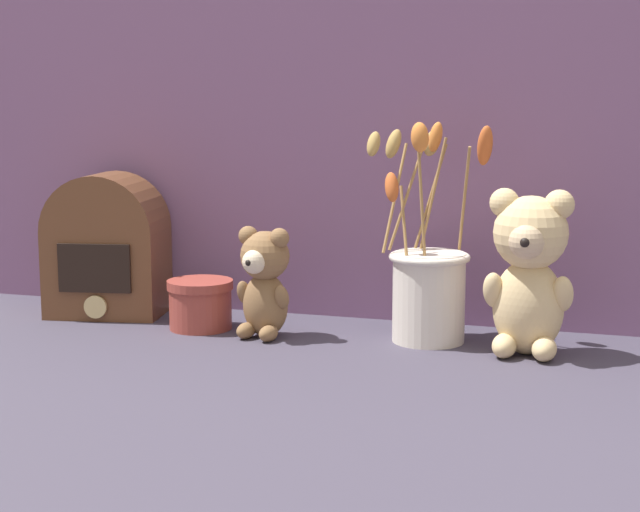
{
  "coord_description": "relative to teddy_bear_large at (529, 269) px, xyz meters",
  "views": [
    {
      "loc": [
        0.42,
        -1.33,
        0.35
      ],
      "look_at": [
        0.0,
        0.02,
        0.12
      ],
      "focal_mm": 55.0,
      "sensor_mm": 36.0,
      "label": 1
    }
  ],
  "objects": [
    {
      "name": "teddy_bear_medium",
      "position": [
        -0.38,
        -0.01,
        -0.03
      ],
      "size": [
        0.09,
        0.08,
        0.16
      ],
      "color": "olive",
      "rests_on": "ground"
    },
    {
      "name": "vintage_radio",
      "position": [
        -0.68,
        0.06,
        -0.01
      ],
      "size": [
        0.2,
        0.15,
        0.23
      ],
      "color": "brown",
      "rests_on": "ground"
    },
    {
      "name": "backdrop_wall",
      "position": [
        -0.3,
        0.16,
        0.28
      ],
      "size": [
        1.3,
        0.02,
        0.79
      ],
      "color": "#704C70",
      "rests_on": "ground"
    },
    {
      "name": "teddy_bear_large",
      "position": [
        0.0,
        0.0,
        0.0
      ],
      "size": [
        0.12,
        0.12,
        0.23
      ],
      "color": "#DBBC84",
      "rests_on": "ground"
    },
    {
      "name": "decorative_tin_tall",
      "position": [
        -0.49,
        0.01,
        -0.08
      ],
      "size": [
        0.1,
        0.1,
        0.08
      ],
      "color": "#993D33",
      "rests_on": "ground"
    },
    {
      "name": "ground_plane",
      "position": [
        -0.3,
        -0.01,
        -0.12
      ],
      "size": [
        4.0,
        4.0,
        0.0
      ],
      "primitive_type": "plane",
      "color": "#3D3847"
    },
    {
      "name": "flower_vase",
      "position": [
        -0.15,
        0.04,
        -0.03
      ],
      "size": [
        0.19,
        0.13,
        0.32
      ],
      "color": "silver",
      "rests_on": "ground"
    }
  ]
}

